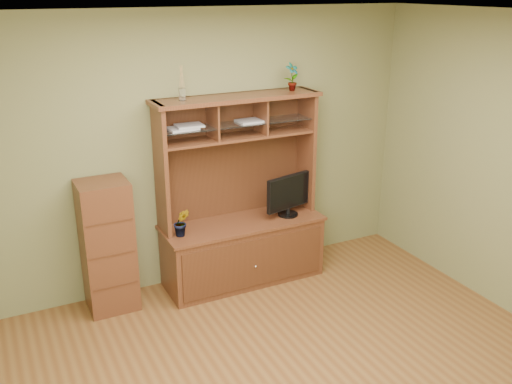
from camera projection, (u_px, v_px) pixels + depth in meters
room at (309, 222)px, 3.92m from camera, size 4.54×4.04×2.74m
media_hutch at (242, 232)px, 5.78m from camera, size 1.66×0.61×1.90m
monitor at (288, 195)px, 5.79m from camera, size 0.53×0.21×0.43m
orchid_plant at (182, 222)px, 5.34m from camera, size 0.18×0.16×0.27m
top_plant at (292, 77)px, 5.57m from camera, size 0.16×0.12×0.27m
reed_diffuser at (182, 87)px, 5.10m from camera, size 0.06×0.06×0.31m
magazines at (207, 125)px, 5.33m from camera, size 0.97×0.22×0.04m
side_cabinet at (108, 246)px, 5.23m from camera, size 0.45×0.41×1.25m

